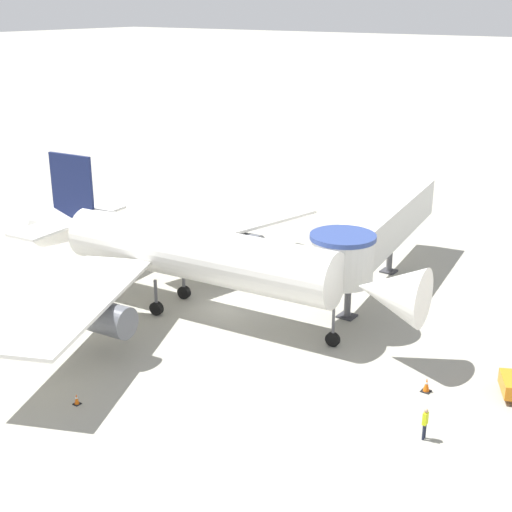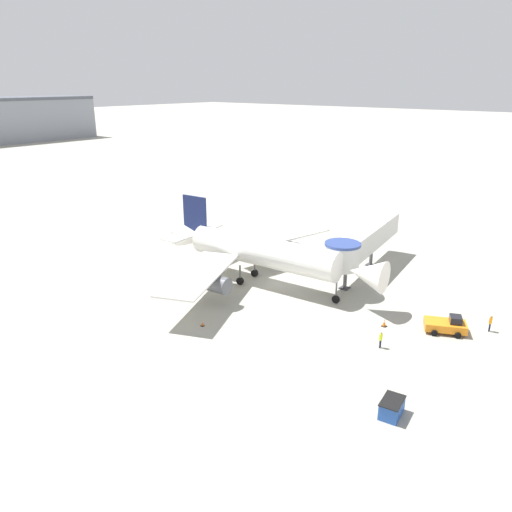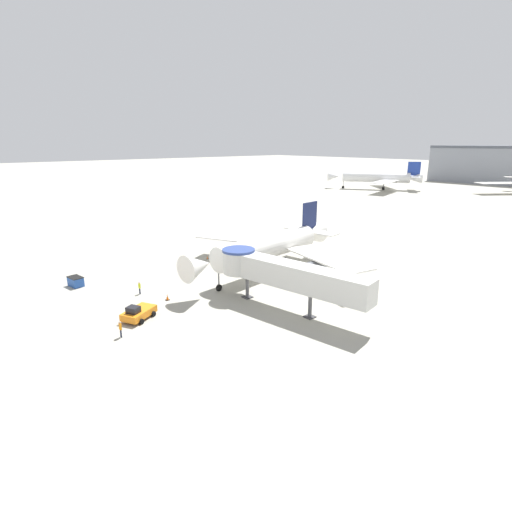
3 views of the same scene
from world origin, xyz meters
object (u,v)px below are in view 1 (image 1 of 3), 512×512
Objects in this scene: jet_bridge at (375,232)px; traffic_cone_near_nose at (426,385)px; main_airplane at (189,254)px; ground_crew_marshaller at (425,421)px; traffic_cone_port_wing at (77,399)px.

jet_bridge is 24.62× the size of traffic_cone_near_nose.
main_airplane reaches higher than jet_bridge.
jet_bridge is at bearing 35.68° from ground_crew_marshaller.
jet_bridge is at bearing -13.56° from traffic_cone_port_wing.
main_airplane is 1.60× the size of jet_bridge.
main_airplane is at bearing 12.51° from traffic_cone_port_wing.
traffic_cone_port_wing is at bearing 129.28° from traffic_cone_near_nose.
ground_crew_marshaller is (7.40, -15.78, 0.67)m from traffic_cone_port_wing.
main_airplane reaches higher than ground_crew_marshaller.
jet_bridge is 18.70m from ground_crew_marshaller.
traffic_cone_near_nose is at bearing -98.07° from main_airplane.
main_airplane is at bearing 87.47° from traffic_cone_near_nose.
ground_crew_marshaller is (-4.18, -1.62, 0.57)m from traffic_cone_near_nose.
ground_crew_marshaller reaches higher than traffic_cone_port_wing.
main_airplane reaches higher than traffic_cone_port_wing.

